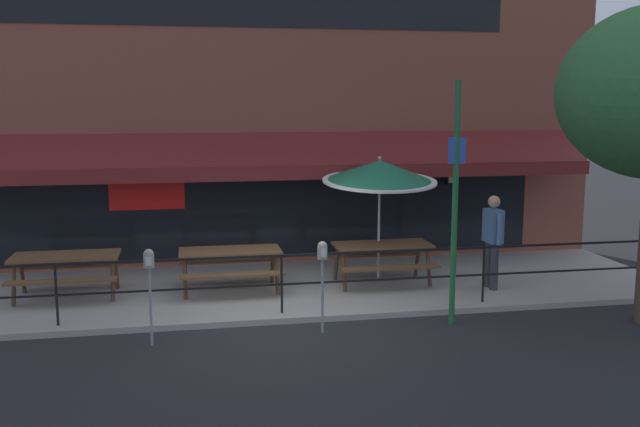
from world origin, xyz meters
name	(u,v)px	position (x,y,z in m)	size (l,w,h in m)	color
ground_plane	(285,325)	(0.00, 0.00, 0.00)	(120.00, 120.00, 0.00)	#232326
patio_deck	(270,289)	(0.00, 2.00, 0.05)	(15.00, 4.00, 0.10)	#9E998E
restaurant_building	(255,76)	(0.00, 4.23, 4.00)	(15.00, 1.60, 8.05)	brown
patio_railing	(282,271)	(0.00, 0.30, 0.80)	(13.84, 0.04, 0.97)	black
picnic_table_left	(66,264)	(-3.55, 1.90, 0.71)	(1.80, 1.42, 0.76)	brown
picnic_table_centre	(230,258)	(-0.73, 1.78, 0.71)	(1.80, 1.42, 0.76)	brown
picnic_table_right	(382,252)	(2.09, 1.80, 0.71)	(1.80, 1.42, 0.76)	brown
patio_umbrella_right	(380,172)	(2.09, 2.05, 2.18)	(2.14, 2.14, 2.38)	#B7B2A8
pedestrian_walking	(493,237)	(3.97, 1.11, 1.06)	(0.26, 0.62, 1.71)	#333338
parking_meter_near	(149,268)	(-2.02, -0.59, 1.15)	(0.15, 0.16, 1.42)	gray
parking_meter_far	(322,259)	(0.51, -0.51, 1.15)	(0.15, 0.16, 1.42)	gray
street_sign_pole	(455,201)	(2.61, -0.45, 1.96)	(0.28, 0.09, 3.81)	#1E6033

